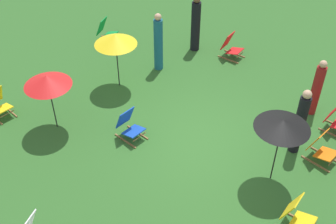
# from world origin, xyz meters

# --- Properties ---
(ground_plane) EXTENTS (40.00, 40.00, 0.00)m
(ground_plane) POSITION_xyz_m (0.00, 0.00, 0.00)
(ground_plane) COLOR #2D6026
(deckchair_2) EXTENTS (0.59, 0.83, 0.83)m
(deckchair_2) POSITION_xyz_m (1.19, -2.47, 0.37)
(deckchair_2) COLOR olive
(deckchair_2) RESTS_ON ground
(deckchair_3) EXTENTS (0.49, 0.77, 0.83)m
(deckchair_3) POSITION_xyz_m (-1.01, -2.77, 0.37)
(deckchair_3) COLOR olive
(deckchair_3) RESTS_ON ground
(deckchair_6) EXTENTS (0.67, 0.86, 0.83)m
(deckchair_6) POSITION_xyz_m (2.38, 5.53, 0.37)
(deckchair_6) COLOR olive
(deckchair_6) RESTS_ON ground
(deckchair_7) EXTENTS (0.56, 0.81, 0.83)m
(deckchair_7) POSITION_xyz_m (-0.88, 1.77, 0.37)
(deckchair_7) COLOR olive
(deckchair_7) RESTS_ON ground
(deckchair_9) EXTENTS (0.48, 0.76, 0.83)m
(deckchair_9) POSITION_xyz_m (3.99, 1.58, 0.37)
(deckchair_9) COLOR olive
(deckchair_9) RESTS_ON ground
(umbrella_0) EXTENTS (1.18, 1.18, 1.64)m
(umbrella_0) POSITION_xyz_m (-1.72, 3.59, 1.49)
(umbrella_0) COLOR black
(umbrella_0) RESTS_ON ground
(umbrella_1) EXTENTS (1.20, 1.20, 1.77)m
(umbrella_1) POSITION_xyz_m (-0.06, -1.79, 1.67)
(umbrella_1) COLOR black
(umbrella_1) RESTS_ON ground
(umbrella_2) EXTENTS (1.20, 1.20, 1.71)m
(umbrella_2) POSITION_xyz_m (0.66, 3.47, 1.56)
(umbrella_2) COLOR black
(umbrella_2) RESTS_ON ground
(person_0) EXTENTS (0.27, 0.27, 1.67)m
(person_0) POSITION_xyz_m (2.80, -1.64, 0.80)
(person_0) COLOR maroon
(person_0) RESTS_ON ground
(person_1) EXTENTS (0.31, 0.31, 1.90)m
(person_1) POSITION_xyz_m (3.72, 2.78, 0.91)
(person_1) COLOR black
(person_1) RESTS_ON ground
(person_2) EXTENTS (0.37, 0.37, 1.87)m
(person_2) POSITION_xyz_m (2.09, 3.07, 0.90)
(person_2) COLOR #195972
(person_2) RESTS_ON ground
(person_3) EXTENTS (0.37, 0.37, 1.83)m
(person_3) POSITION_xyz_m (1.13, -1.84, 0.89)
(person_3) COLOR black
(person_3) RESTS_ON ground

